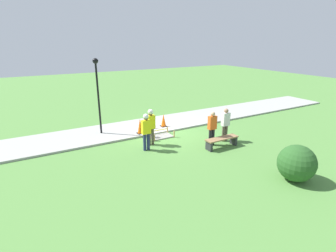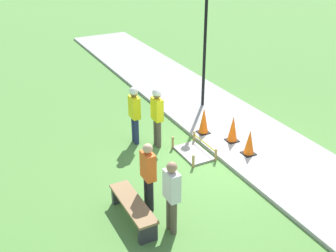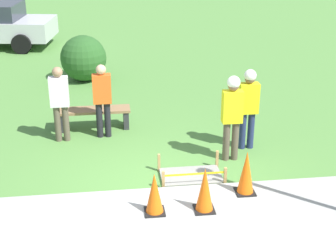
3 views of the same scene
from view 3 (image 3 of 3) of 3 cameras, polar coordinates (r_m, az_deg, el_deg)
name	(u,v)px [view 3 (image 3 of 3)]	position (r m, az deg, el deg)	size (l,w,h in m)	color
ground_plane	(161,192)	(9.38, -0.76, -7.33)	(60.00, 60.00, 0.00)	#51843D
sidewalk	(172,237)	(8.14, 0.42, -12.18)	(28.00, 2.90, 0.10)	#9E9E99
wet_concrete_patch	(191,176)	(9.83, 2.58, -5.53)	(1.20, 0.76, 0.36)	gray
traffic_cone_near_patch	(154,193)	(8.45, -1.51, -7.48)	(0.34, 0.34, 0.72)	black
traffic_cone_far_patch	(205,190)	(8.51, 4.09, -7.05)	(0.34, 0.34, 0.78)	black
traffic_cone_sidewalk_edge	(246,173)	(9.08, 8.66, -5.13)	(0.34, 0.34, 0.80)	black
park_bench	(93,115)	(11.96, -8.27, 1.24)	(1.69, 0.44, 0.49)	#2D2D33
worker_supervisor	(232,111)	(10.18, 7.13, 1.68)	(0.40, 0.26, 1.78)	brown
worker_assistant	(249,102)	(10.75, 8.91, 2.59)	(0.40, 0.25, 1.74)	navy
bystander_in_orange_shirt	(102,97)	(11.29, -7.29, 3.22)	(0.40, 0.22, 1.67)	black
bystander_in_gray_shirt	(60,100)	(11.24, -11.91, 2.85)	(0.40, 0.22, 1.68)	brown
shrub_rounded_near	(83,58)	(15.34, -9.35, 7.41)	(1.34, 1.34, 1.34)	#285623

